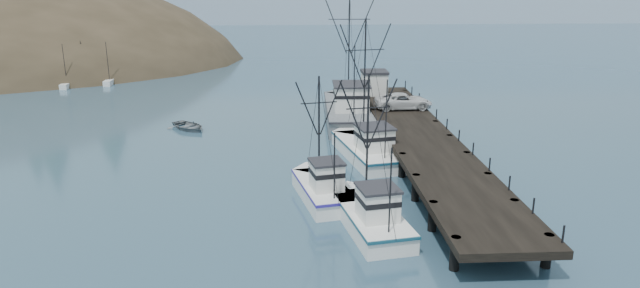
# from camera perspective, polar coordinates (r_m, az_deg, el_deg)

# --- Properties ---
(ground) EXTENTS (400.00, 400.00, 0.00)m
(ground) POSITION_cam_1_polar(r_m,az_deg,el_deg) (35.55, -6.86, -9.73)
(ground) COLOR #2B495F
(ground) RESTS_ON ground
(pier) EXTENTS (6.00, 44.00, 2.00)m
(pier) POSITION_cam_1_polar(r_m,az_deg,el_deg) (51.13, 10.01, 0.51)
(pier) COLOR black
(pier) RESTS_ON ground
(distant_ridge) EXTENTS (360.00, 40.00, 26.00)m
(distant_ridge) POSITION_cam_1_polar(r_m,az_deg,el_deg) (202.52, -1.09, 12.31)
(distant_ridge) COLOR #9EB2C6
(distant_ridge) RESTS_ON ground
(distant_ridge_far) EXTENTS (180.00, 25.00, 18.00)m
(distant_ridge_far) POSITION_cam_1_polar(r_m,az_deg,el_deg) (221.43, -14.59, 12.17)
(distant_ridge_far) COLOR silver
(distant_ridge_far) RESTS_ON ground
(moored_sailboats) EXTENTS (17.10, 17.60, 6.35)m
(moored_sailboats) POSITION_cam_1_polar(r_m,az_deg,el_deg) (96.36, -23.43, 6.18)
(moored_sailboats) COLOR white
(moored_sailboats) RESTS_ON ground
(trawler_near) EXTENTS (4.65, 9.94, 10.20)m
(trawler_near) POSITION_cam_1_polar(r_m,az_deg,el_deg) (37.07, 5.02, -7.11)
(trawler_near) COLOR white
(trawler_near) RESTS_ON ground
(trawler_mid) EXTENTS (4.49, 9.03, 9.22)m
(trawler_mid) POSITION_cam_1_polar(r_m,az_deg,el_deg) (41.41, 0.19, -4.42)
(trawler_mid) COLOR white
(trawler_mid) RESTS_ON ground
(trawler_far) EXTENTS (5.95, 12.37, 12.43)m
(trawler_far) POSITION_cam_1_polar(r_m,az_deg,el_deg) (50.85, 4.75, -0.40)
(trawler_far) COLOR white
(trawler_far) RESTS_ON ground
(work_vessel) EXTENTS (5.65, 17.36, 14.29)m
(work_vessel) POSITION_cam_1_polar(r_m,az_deg,el_deg) (63.30, 2.94, 3.46)
(work_vessel) COLOR slate
(work_vessel) RESTS_ON ground
(pier_shed) EXTENTS (3.00, 3.20, 2.80)m
(pier_shed) POSITION_cam_1_polar(r_m,az_deg,el_deg) (67.67, 5.44, 6.17)
(pier_shed) COLOR silver
(pier_shed) RESTS_ON pier
(pickup_truck) EXTENTS (6.09, 3.01, 1.66)m
(pickup_truck) POSITION_cam_1_polar(r_m,az_deg,el_deg) (60.67, 8.36, 4.27)
(pickup_truck) COLOR silver
(pickup_truck) RESTS_ON pier
(motorboat) EXTENTS (5.66, 5.79, 0.98)m
(motorboat) POSITION_cam_1_polar(r_m,az_deg,el_deg) (61.46, -12.98, 1.45)
(motorboat) COLOR slate
(motorboat) RESTS_ON ground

